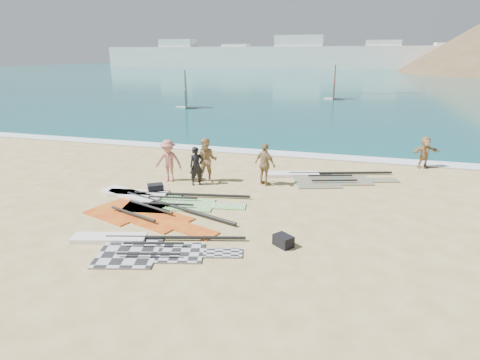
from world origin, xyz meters
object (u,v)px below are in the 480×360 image
(rig_grey, at_px, (139,245))
(rig_orange, at_px, (319,177))
(person_wetsuit, at_px, (196,166))
(beachgoer_mid, at_px, (168,161))
(gear_bag_far, at_px, (283,241))
(rig_red, at_px, (143,206))
(gear_bag_near, at_px, (156,189))
(rig_green, at_px, (162,199))
(beachgoer_right, at_px, (425,152))
(beachgoer_left, at_px, (207,161))
(beachgoer_back, at_px, (265,164))

(rig_grey, height_order, rig_orange, rig_orange)
(person_wetsuit, xyz_separation_m, beachgoer_mid, (-1.35, 0.11, 0.10))
(rig_orange, xyz_separation_m, gear_bag_far, (-0.34, -7.02, 0.12))
(rig_red, xyz_separation_m, person_wetsuit, (0.89, 3.03, 0.77))
(gear_bag_near, bearing_deg, person_wetsuit, 52.20)
(rig_green, height_order, beachgoer_right, beachgoer_right)
(rig_grey, distance_m, beachgoer_right, 14.63)
(rig_green, bearing_deg, gear_bag_near, 121.84)
(rig_grey, height_order, person_wetsuit, person_wetsuit)
(gear_bag_near, xyz_separation_m, beachgoer_left, (1.46, 1.97, 0.78))
(rig_grey, relative_size, gear_bag_near, 8.84)
(gear_bag_near, distance_m, beachgoer_back, 4.63)
(gear_bag_near, bearing_deg, rig_grey, -67.96)
(rig_green, distance_m, person_wetsuit, 2.37)
(beachgoer_mid, bearing_deg, gear_bag_far, -41.56)
(beachgoer_right, bearing_deg, person_wetsuit, -177.40)
(beachgoer_back, bearing_deg, rig_orange, -115.22)
(rig_grey, distance_m, beachgoer_mid, 6.36)
(rig_orange, height_order, person_wetsuit, person_wetsuit)
(gear_bag_near, bearing_deg, rig_orange, 32.50)
(rig_green, bearing_deg, beachgoer_back, 31.20)
(beachgoer_left, bearing_deg, rig_orange, 10.99)
(beachgoer_left, height_order, beachgoer_right, beachgoer_left)
(beachgoer_left, relative_size, beachgoer_right, 1.23)
(gear_bag_near, distance_m, beachgoer_right, 12.95)
(gear_bag_far, relative_size, beachgoer_back, 0.30)
(rig_grey, relative_size, beachgoer_back, 2.92)
(rig_green, bearing_deg, gear_bag_far, -35.88)
(rig_green, relative_size, person_wetsuit, 3.50)
(beachgoer_mid, height_order, beachgoer_back, beachgoer_mid)
(rig_green, xyz_separation_m, beachgoer_back, (3.35, 2.97, 0.86))
(rig_green, bearing_deg, rig_grey, -82.78)
(person_wetsuit, distance_m, beachgoer_back, 2.90)
(beachgoer_back, bearing_deg, beachgoer_left, 36.06)
(rig_orange, xyz_separation_m, person_wetsuit, (-4.94, -2.39, 0.77))
(rig_red, height_order, gear_bag_near, gear_bag_near)
(rig_red, bearing_deg, rig_grey, -43.56)
(rig_green, xyz_separation_m, rig_orange, (5.50, 4.55, 0.00))
(rig_green, xyz_separation_m, gear_bag_far, (5.17, -2.47, 0.12))
(beachgoer_mid, relative_size, beachgoer_right, 1.18)
(rig_grey, bearing_deg, beachgoer_right, 36.46)
(beachgoer_right, bearing_deg, beachgoer_left, -178.78)
(gear_bag_near, bearing_deg, beachgoer_left, 53.48)
(rig_orange, bearing_deg, beachgoer_back, -161.80)
(beachgoer_mid, bearing_deg, rig_red, -84.60)
(beachgoer_left, distance_m, beachgoer_back, 2.52)
(gear_bag_near, bearing_deg, rig_green, -47.87)
(rig_red, height_order, person_wetsuit, person_wetsuit)
(beachgoer_back, bearing_deg, gear_bag_near, 58.67)
(rig_orange, bearing_deg, gear_bag_far, -110.93)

